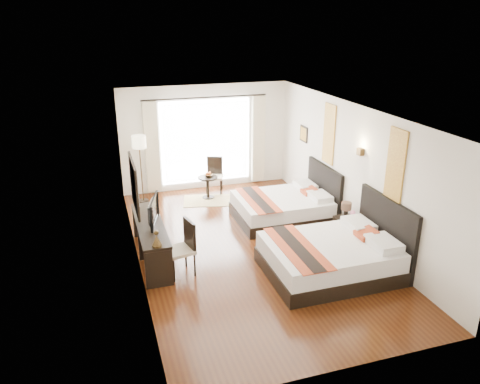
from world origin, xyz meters
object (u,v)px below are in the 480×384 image
object	(u,v)px
bed_near	(334,255)
desk_chair	(181,258)
console_desk	(151,241)
floor_lamp	(139,146)
bed_far	(286,206)
window_chair	(214,182)
side_table	(208,187)
nightstand	(346,229)
fruit_bowl	(208,176)
television	(150,211)
table_lamp	(346,207)
vase	(352,218)

from	to	relation	value
bed_near	desk_chair	xyz separation A→B (m)	(-2.68, 0.78, -0.03)
console_desk	floor_lamp	bearing A→B (deg)	86.48
bed_far	window_chair	distance (m)	2.48
side_table	nightstand	bearing A→B (deg)	-55.96
console_desk	desk_chair	xyz separation A→B (m)	(0.44, -0.74, -0.06)
console_desk	window_chair	world-z (taller)	window_chair
floor_lamp	side_table	size ratio (longest dim) A/B	2.97
floor_lamp	fruit_bowl	size ratio (longest dim) A/B	7.93
bed_near	console_desk	distance (m)	3.48
nightstand	floor_lamp	bearing A→B (deg)	137.47
television	floor_lamp	size ratio (longest dim) A/B	0.51
fruit_bowl	nightstand	bearing A→B (deg)	-56.41
table_lamp	console_desk	xyz separation A→B (m)	(-4.00, 0.37, -0.35)
bed_far	fruit_bowl	bearing A→B (deg)	126.40
television	desk_chair	distance (m)	1.10
table_lamp	desk_chair	xyz separation A→B (m)	(-3.56, -0.37, -0.42)
nightstand	fruit_bowl	xyz separation A→B (m)	(-2.17, 3.26, 0.36)
bed_far	nightstand	size ratio (longest dim) A/B	4.28
nightstand	vase	xyz separation A→B (m)	(0.02, -0.16, 0.33)
television	window_chair	xyz separation A→B (m)	(2.07, 3.19, -0.72)
vase	desk_chair	size ratio (longest dim) A/B	0.14
table_lamp	fruit_bowl	bearing A→B (deg)	123.83
nightstand	console_desk	xyz separation A→B (m)	(-4.02, 0.42, 0.14)
fruit_bowl	window_chair	size ratio (longest dim) A/B	0.23
nightstand	table_lamp	xyz separation A→B (m)	(-0.01, 0.05, 0.49)
vase	television	bearing A→B (deg)	171.86
bed_far	vase	xyz separation A→B (m)	(0.81, -1.56, 0.26)
desk_chair	side_table	xyz separation A→B (m)	(1.38, 3.56, -0.03)
bed_near	television	xyz separation A→B (m)	(-3.11, 1.52, 0.67)
bed_far	desk_chair	distance (m)	3.27
window_chair	table_lamp	bearing A→B (deg)	48.46
bed_near	television	size ratio (longest dim) A/B	2.67
desk_chair	fruit_bowl	world-z (taller)	desk_chair
side_table	fruit_bowl	bearing A→B (deg)	43.59
television	floor_lamp	xyz separation A→B (m)	(0.17, 3.10, 0.44)
bed_near	bed_far	bearing A→B (deg)	87.84
console_desk	table_lamp	bearing A→B (deg)	-5.28
bed_near	fruit_bowl	size ratio (longest dim) A/B	10.84
vase	console_desk	xyz separation A→B (m)	(-4.03, 0.58, -0.19)
table_lamp	console_desk	bearing A→B (deg)	174.72
floor_lamp	console_desk	bearing A→B (deg)	-93.52
console_desk	window_chair	distance (m)	3.81
window_chair	desk_chair	bearing A→B (deg)	-2.57
floor_lamp	desk_chair	bearing A→B (deg)	-86.20
television	floor_lamp	bearing A→B (deg)	12.52
window_chair	television	bearing A→B (deg)	-12.79
console_desk	floor_lamp	size ratio (longest dim) A/B	1.28
fruit_bowl	console_desk	bearing A→B (deg)	-123.09
table_lamp	bed_near	bearing A→B (deg)	-127.23
desk_chair	floor_lamp	xyz separation A→B (m)	(-0.25, 3.83, 1.14)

